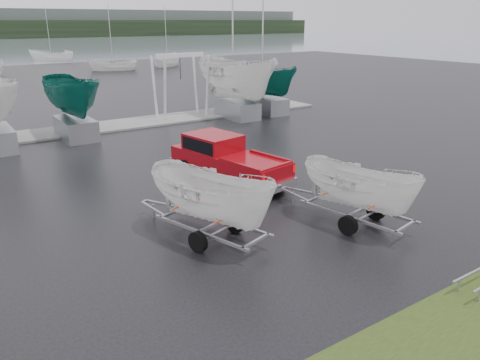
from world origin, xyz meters
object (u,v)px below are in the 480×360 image
(pickup_truck, at_px, (224,158))
(trailer_parked, at_px, (211,151))
(boat_hoist, at_px, (181,77))
(trailer_hitched, at_px, (363,149))

(pickup_truck, bearing_deg, trailer_parked, -136.27)
(pickup_truck, relative_size, trailer_parked, 1.12)
(pickup_truck, relative_size, boat_hoist, 1.35)
(trailer_hitched, xyz_separation_m, boat_hoist, (3.24, 18.23, 0.20))
(trailer_hitched, height_order, boat_hoist, trailer_hitched)
(trailer_hitched, xyz_separation_m, trailer_parked, (-4.30, 1.62, 0.22))
(trailer_hitched, height_order, trailer_parked, trailer_parked)
(pickup_truck, bearing_deg, boat_hoist, 59.87)
(pickup_truck, distance_m, boat_hoist, 13.06)
(pickup_truck, height_order, boat_hoist, boat_hoist)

